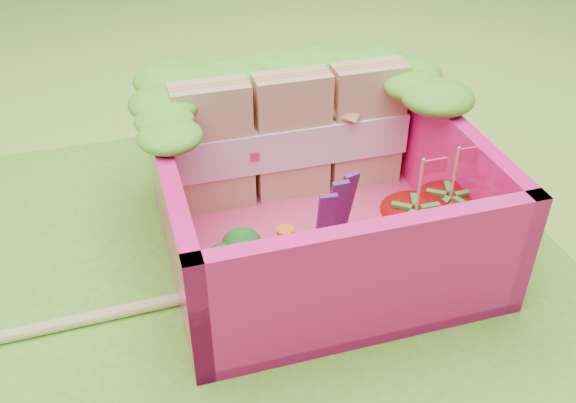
# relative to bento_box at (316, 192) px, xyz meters

# --- Properties ---
(ground) EXTENTS (14.00, 14.00, 0.00)m
(ground) POSITION_rel_bento_box_xyz_m (-0.25, -0.10, -0.31)
(ground) COLOR #8DC738
(ground) RESTS_ON ground
(placemat) EXTENTS (2.60, 2.60, 0.03)m
(placemat) POSITION_rel_bento_box_xyz_m (-0.25, -0.10, -0.29)
(placemat) COLOR #63A725
(placemat) RESTS_ON ground
(bento_floor) EXTENTS (1.30, 1.30, 0.05)m
(bento_floor) POSITION_rel_bento_box_xyz_m (0.00, -0.00, -0.25)
(bento_floor) COLOR #E53A71
(bento_floor) RESTS_ON placemat
(bento_box) EXTENTS (1.30, 1.30, 0.55)m
(bento_box) POSITION_rel_bento_box_xyz_m (0.00, 0.00, 0.00)
(bento_box) COLOR #F6147A
(bento_box) RESTS_ON placemat
(lettuce_ruffle) EXTENTS (1.43, 0.77, 0.11)m
(lettuce_ruffle) POSITION_rel_bento_box_xyz_m (-0.00, 0.46, 0.33)
(lettuce_ruffle) COLOR #35951B
(lettuce_ruffle) RESTS_ON bento_box
(sandwich_stack) EXTENTS (1.11, 0.18, 0.61)m
(sandwich_stack) POSITION_rel_bento_box_xyz_m (0.01, 0.36, 0.07)
(sandwich_stack) COLOR #A28E55
(sandwich_stack) RESTS_ON bento_floor
(broccoli) EXTENTS (0.32, 0.32, 0.27)m
(broccoli) POSITION_rel_bento_box_xyz_m (-0.43, -0.32, -0.03)
(broccoli) COLOR #60A14E
(broccoli) RESTS_ON bento_floor
(carrot_sticks) EXTENTS (0.14, 0.19, 0.26)m
(carrot_sticks) POSITION_rel_bento_box_xyz_m (-0.25, -0.32, -0.10)
(carrot_sticks) COLOR orange
(carrot_sticks) RESTS_ON bento_floor
(purple_wedges) EXTENTS (0.20, 0.15, 0.38)m
(purple_wedges) POSITION_rel_bento_box_xyz_m (0.04, -0.14, -0.04)
(purple_wedges) COLOR #4B1B61
(purple_wedges) RESTS_ON bento_floor
(strawberry_left) EXTENTS (0.29, 0.29, 0.53)m
(strawberry_left) POSITION_rel_bento_box_xyz_m (0.31, -0.32, -0.08)
(strawberry_left) COLOR red
(strawberry_left) RESTS_ON bento_floor
(strawberry_right) EXTENTS (0.27, 0.27, 0.51)m
(strawberry_right) POSITION_rel_bento_box_xyz_m (0.50, -0.25, -0.09)
(strawberry_right) COLOR red
(strawberry_right) RESTS_ON bento_floor
(snap_peas) EXTENTS (0.64, 0.47, 0.05)m
(snap_peas) POSITION_rel_bento_box_xyz_m (0.39, -0.23, -0.20)
(snap_peas) COLOR #51C03C
(snap_peas) RESTS_ON bento_floor
(chopsticks) EXTENTS (2.45, 0.12, 0.04)m
(chopsticks) POSITION_rel_bento_box_xyz_m (-1.26, -0.23, -0.25)
(chopsticks) COLOR tan
(chopsticks) RESTS_ON placemat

